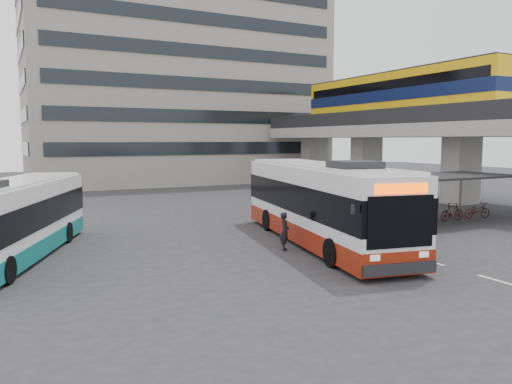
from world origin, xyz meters
name	(u,v)px	position (x,y,z in m)	size (l,w,h in m)	color
ground	(323,251)	(0.00, 0.00, 0.00)	(120.00, 120.00, 0.00)	#28282B
viaduct	(407,116)	(17.00, 13.31, 6.23)	(8.00, 32.00, 9.68)	gray
bike_shelter	(425,195)	(8.50, 3.00, 1.52)	(10.00, 4.00, 2.54)	#595B60
office_block	(176,63)	(6.00, 36.00, 12.50)	(30.00, 15.00, 25.00)	gray
road_markings	(427,261)	(2.50, -3.00, 0.01)	(0.15, 7.60, 0.01)	beige
bus_main	(320,204)	(0.82, 1.44, 1.69)	(4.95, 12.59, 3.64)	white
bus_teal	(14,221)	(-10.88, 4.17, 1.45)	(6.12, 10.61, 3.12)	white
pedestrian	(285,231)	(-1.24, 0.90, 0.77)	(0.56, 0.37, 1.53)	black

